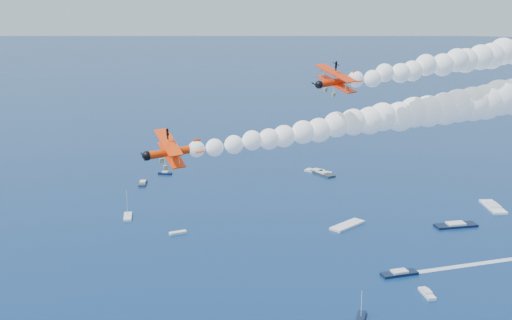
% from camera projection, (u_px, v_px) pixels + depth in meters
% --- Properties ---
extents(biplane_lead, '(10.63, 10.85, 6.49)m').
position_uv_depth(biplane_lead, '(338.00, 82.00, 90.67)').
color(biplane_lead, '#F02905').
extents(biplane_trail, '(12.12, 12.80, 7.50)m').
position_uv_depth(biplane_trail, '(173.00, 152.00, 89.28)').
color(biplane_trail, '#FF3705').
extents(smoke_trail_lead, '(68.83, 68.69, 11.45)m').
position_uv_depth(smoke_trail_lead, '(510.00, 52.00, 105.41)').
color(smoke_trail_lead, white).
extents(smoke_trail_trail, '(68.77, 66.94, 11.45)m').
position_uv_depth(smoke_trail_trail, '(392.00, 117.00, 99.42)').
color(smoke_trail_trail, white).
extents(spectator_boats, '(196.31, 171.36, 0.70)m').
position_uv_depth(spectator_boats, '(368.00, 256.00, 184.98)').
color(spectator_boats, black).
rests_on(spectator_boats, ground).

